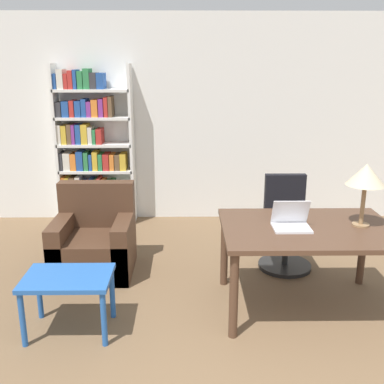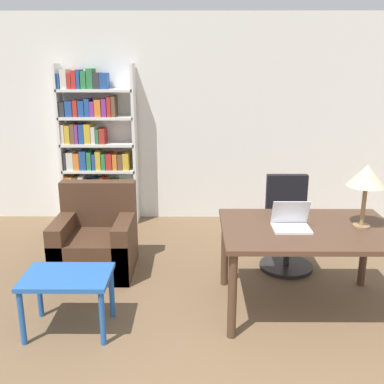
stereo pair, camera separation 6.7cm
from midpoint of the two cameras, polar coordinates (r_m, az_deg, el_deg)
wall_back at (r=6.05m, az=5.22°, el=9.12°), size 8.00×0.06×2.70m
desk at (r=3.92m, az=14.98°, el=-5.66°), size 1.45×1.00×0.75m
laptop at (r=3.81m, az=12.95°, el=-3.81°), size 0.31×0.24×0.24m
table_lamp at (r=3.93m, az=21.77°, el=1.81°), size 0.32×0.32×0.53m
office_chair at (r=4.79m, az=12.35°, el=-4.61°), size 0.55×0.55×0.96m
side_table_blue at (r=3.71m, az=-15.04°, el=-11.15°), size 0.68×0.47×0.48m
armchair at (r=4.74m, az=-11.71°, el=-6.38°), size 0.78×0.73×0.89m
bookshelf at (r=6.03m, az=-12.17°, el=5.30°), size 0.99×0.28×2.07m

